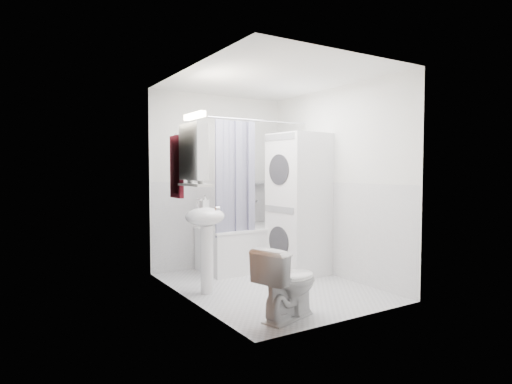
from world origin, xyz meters
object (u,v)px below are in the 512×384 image
bathtub (255,245)px  toilet (288,283)px  washer_dryer (299,204)px  sink (206,230)px

bathtub → toilet: 2.07m
bathtub → washer_dryer: size_ratio=0.83×
sink → toilet: sink is taller
toilet → sink: bearing=-2.1°
sink → washer_dryer: (1.43, 0.19, 0.21)m
sink → toilet: bearing=-74.9°
bathtub → sink: bearing=-144.7°
washer_dryer → toilet: (-1.13, -1.30, -0.59)m
sink → washer_dryer: size_ratio=0.57×
bathtub → sink: (-1.11, -0.79, 0.38)m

